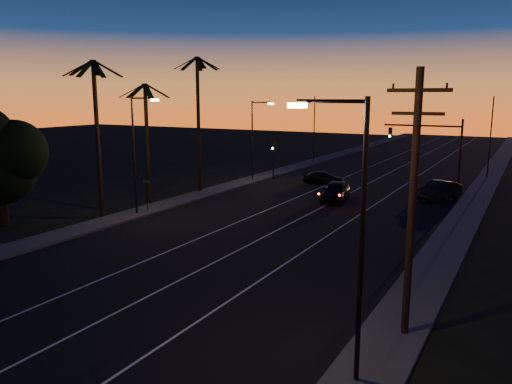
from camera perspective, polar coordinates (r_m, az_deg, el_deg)
The scene contains 21 objects.
road at distance 42.06m, azimuth 7.23°, elevation -1.52°, with size 20.00×170.00×0.01m, color black.
sidewalk_left at distance 47.27m, azimuth -5.44°, elevation -0.01°, with size 2.40×170.00×0.16m, color #373735.
sidewalk_right at distance 39.38m, azimuth 22.53°, elevation -3.03°, with size 2.40×170.00×0.16m, color #373735.
lane_stripe_left at distance 43.23m, azimuth 3.55°, elevation -1.10°, with size 0.12×160.00×0.01m, color silver.
lane_stripe_mid at distance 41.88m, azimuth 7.87°, elevation -1.58°, with size 0.12×160.00×0.01m, color silver.
lane_stripe_right at distance 40.77m, azimuth 12.45°, elevation -2.08°, with size 0.12×160.00×0.01m, color silver.
palm_near at distance 38.26m, azimuth -17.75°, elevation 7.51°, with size 4.25×4.16×11.53m.
palm_mid at distance 43.02m, azimuth -12.38°, elevation 7.00°, with size 4.25×4.16×10.03m.
palm_far at distance 47.02m, azimuth -6.62°, elevation 9.15°, with size 4.25×4.16×12.53m.
streetlight_left_near at distance 38.47m, azimuth -13.47°, elevation 5.13°, with size 2.55×0.26×9.00m.
streetlight_left_far at distance 53.09m, azimuth -0.14°, elevation 6.66°, with size 2.55×0.26×8.50m.
streetlight_right_near at distance 15.31m, azimuth 11.02°, elevation -3.19°, with size 2.55×0.26×9.00m.
street_sign at distance 39.78m, azimuth -12.38°, elevation 0.02°, with size 0.70×0.06×2.60m.
utility_pole at distance 18.87m, azimuth 17.45°, elevation -0.86°, with size 2.20×0.28×10.00m.
signal_mast at distance 49.00m, azimuth 19.64°, elevation 5.34°, with size 7.10×0.41×7.00m.
signal_post at distance 54.47m, azimuth 1.98°, elevation 4.47°, with size 0.28×0.37×4.20m.
far_pole_left at distance 68.54m, azimuth 6.66°, elevation 7.07°, with size 0.14×0.14×9.00m, color black.
far_pole_right at distance 60.46m, azimuth 25.21°, elevation 5.61°, with size 0.14×0.14×9.00m, color black.
lead_car at distance 43.86m, azimuth 9.09°, elevation 0.08°, with size 2.87×5.82×1.71m.
right_car at distance 46.73m, azimuth 20.15°, elevation 0.16°, with size 3.53×5.23×1.63m.
cross_car at distance 52.30m, azimuth 7.73°, elevation 1.61°, with size 4.44×2.15×1.25m.
Camera 1 is at (15.26, -8.15, 9.00)m, focal length 35.00 mm.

